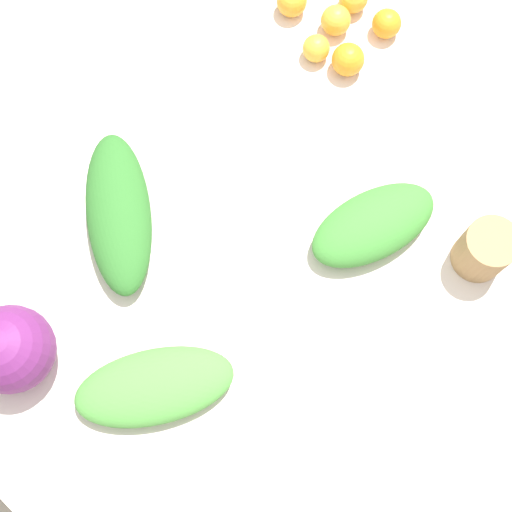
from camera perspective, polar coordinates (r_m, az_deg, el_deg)
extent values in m
plane|color=#B2A899|center=(2.32, 0.00, -5.16)|extent=(8.00, 8.00, 0.00)
cube|color=silver|center=(1.65, 0.00, -0.35)|extent=(1.50, 1.04, 0.03)
cylinder|color=brown|center=(2.33, 2.85, 16.82)|extent=(0.06, 0.06, 0.67)
sphere|color=#6B2366|center=(1.58, -19.03, -7.06)|extent=(0.19, 0.19, 0.19)
cylinder|color=#A87F51|center=(1.65, 17.82, 0.48)|extent=(0.12, 0.12, 0.13)
ellipsoid|color=#2D6B28|center=(1.66, -10.94, 3.41)|extent=(0.37, 0.40, 0.09)
ellipsoid|color=#4C933D|center=(1.56, -8.13, -10.31)|extent=(0.37, 0.34, 0.07)
ellipsoid|color=#3D8433|center=(1.64, 9.36, 2.47)|extent=(0.34, 0.26, 0.09)
sphere|color=orange|center=(1.91, 2.88, 19.68)|extent=(0.08, 0.08, 0.08)
sphere|color=orange|center=(1.82, 7.37, 15.32)|extent=(0.08, 0.08, 0.08)
sphere|color=orange|center=(1.90, 10.41, 17.82)|extent=(0.07, 0.07, 0.07)
sphere|color=#F9A833|center=(1.89, 6.40, 18.24)|extent=(0.08, 0.08, 0.08)
sphere|color=#F9A833|center=(1.84, 4.83, 16.22)|extent=(0.07, 0.07, 0.07)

